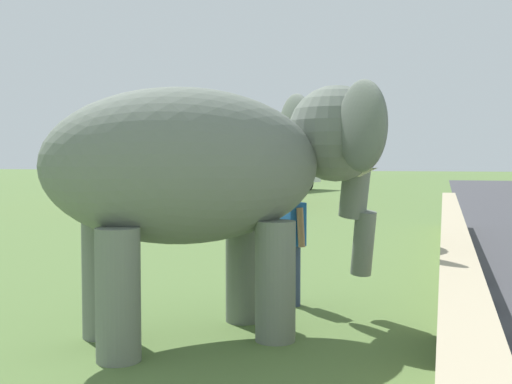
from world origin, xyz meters
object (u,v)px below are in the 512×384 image
(elephant, at_px, (219,170))
(bus_orange, at_px, (216,158))
(bus_white, at_px, (270,158))
(person_handler, at_px, (292,237))
(cow_near, at_px, (213,199))

(elephant, distance_m, bus_orange, 20.37)
(bus_orange, height_order, bus_white, same)
(person_handler, xyz_separation_m, bus_white, (29.17, 8.45, 1.15))
(bus_orange, relative_size, bus_white, 0.90)
(bus_orange, distance_m, cow_near, 9.95)
(bus_orange, relative_size, cow_near, 4.70)
(cow_near, bearing_deg, bus_orange, 20.03)
(elephant, bearing_deg, cow_near, 21.27)
(elephant, distance_m, person_handler, 1.96)
(elephant, relative_size, person_handler, 2.36)
(bus_orange, bearing_deg, elephant, -159.33)
(person_handler, distance_m, cow_near, 9.15)
(elephant, height_order, person_handler, elephant)
(bus_white, bearing_deg, cow_near, -168.70)
(bus_orange, xyz_separation_m, bus_white, (11.78, 0.83, 0.00))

